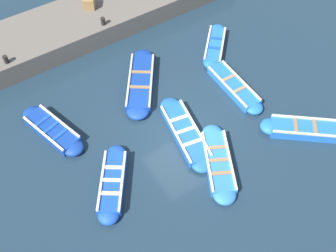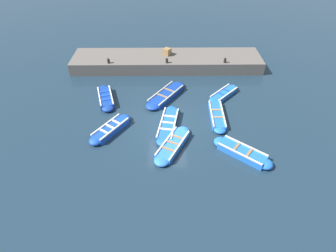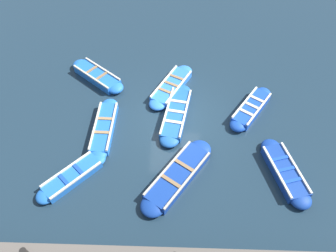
{
  "view_description": "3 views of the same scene",
  "coord_description": "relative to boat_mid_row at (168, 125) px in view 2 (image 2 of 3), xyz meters",
  "views": [
    {
      "loc": [
        7.19,
        -5.33,
        12.46
      ],
      "look_at": [
        -0.45,
        -0.36,
        0.18
      ],
      "focal_mm": 42.0,
      "sensor_mm": 36.0,
      "label": 1
    },
    {
      "loc": [
        12.27,
        -0.09,
        10.27
      ],
      "look_at": [
        0.49,
        0.02,
        0.32
      ],
      "focal_mm": 28.0,
      "sensor_mm": 36.0,
      "label": 2
    },
    {
      "loc": [
        -9.56,
        0.1,
        11.04
      ],
      "look_at": [
        -0.81,
        0.36,
        0.51
      ],
      "focal_mm": 35.0,
      "sensor_mm": 36.0,
      "label": 3
    }
  ],
  "objects": [
    {
      "name": "boat_mid_row",
      "position": [
        0.0,
        0.0,
        0.0
      ],
      "size": [
        3.87,
        1.49,
        0.39
      ],
      "color": "#1E59AD",
      "rests_on": "ground"
    },
    {
      "name": "bollard_mid_north",
      "position": [
        -6.54,
        -0.02,
        0.96
      ],
      "size": [
        0.2,
        0.2,
        0.35
      ],
      "primitive_type": "cylinder",
      "color": "black",
      "rests_on": "quay_wall"
    },
    {
      "name": "boat_outer_left",
      "position": [
        -0.89,
        3.09,
        -0.01
      ],
      "size": [
        3.48,
        0.87,
        0.38
      ],
      "color": "blue",
      "rests_on": "ground"
    },
    {
      "name": "boat_far_corner",
      "position": [
        1.75,
        0.25,
        0.0
      ],
      "size": [
        3.4,
        2.31,
        0.39
      ],
      "color": "blue",
      "rests_on": "ground"
    },
    {
      "name": "bollard_north",
      "position": [
        -6.54,
        -4.51,
        0.96
      ],
      "size": [
        0.2,
        0.2,
        0.35
      ],
      "primitive_type": "cylinder",
      "color": "black",
      "rests_on": "quay_wall"
    },
    {
      "name": "boat_end_of_row",
      "position": [
        -3.33,
        3.95,
        -0.01
      ],
      "size": [
        2.67,
        2.62,
        0.36
      ],
      "color": "blue",
      "rests_on": "ground"
    },
    {
      "name": "boat_stern_in",
      "position": [
        0.4,
        -3.38,
        0.03
      ],
      "size": [
        3.01,
        2.39,
        0.44
      ],
      "color": "#1947B7",
      "rests_on": "ground"
    },
    {
      "name": "boat_alongside",
      "position": [
        2.38,
        3.93,
        0.03
      ],
      "size": [
        2.72,
        3.1,
        0.45
      ],
      "color": "blue",
      "rests_on": "ground"
    },
    {
      "name": "quay_wall",
      "position": [
        -7.78,
        -0.02,
        0.31
      ],
      "size": [
        3.17,
        15.22,
        0.95
      ],
      "color": "#605951",
      "rests_on": "ground"
    },
    {
      "name": "boat_bow_out",
      "position": [
        -2.89,
        -4.25,
        0.02
      ],
      "size": [
        3.33,
        1.67,
        0.42
      ],
      "color": "navy",
      "rests_on": "ground"
    },
    {
      "name": "boat_outer_right",
      "position": [
        -3.19,
        -0.11,
        0.01
      ],
      "size": [
        3.83,
        3.06,
        0.42
      ],
      "color": "navy",
      "rests_on": "ground"
    },
    {
      "name": "bollard_mid_south",
      "position": [
        -6.54,
        4.46,
        0.96
      ],
      "size": [
        0.2,
        0.2,
        0.35
      ],
      "primitive_type": "cylinder",
      "color": "black",
      "rests_on": "quay_wall"
    },
    {
      "name": "ground_plane",
      "position": [
        -0.18,
        -0.02,
        -0.17
      ],
      "size": [
        120.0,
        120.0,
        0.0
      ],
      "primitive_type": "plane",
      "color": "#1C303F"
    },
    {
      "name": "wooden_crate",
      "position": [
        -7.98,
        0.0,
        1.05
      ],
      "size": [
        0.73,
        0.73,
        0.52
      ],
      "primitive_type": "cube",
      "rotation": [
        0.0,
        0.0,
        0.98
      ],
      "color": "olive",
      "rests_on": "quay_wall"
    }
  ]
}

